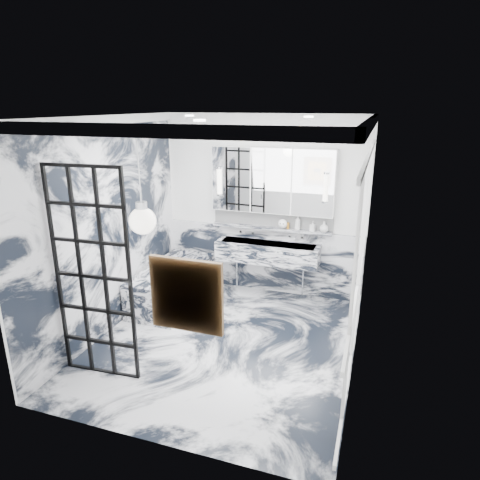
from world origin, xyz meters
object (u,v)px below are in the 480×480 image
(trough_sink, at_px, (268,252))
(bathtub, at_px, (173,285))
(crittall_door, at_px, (93,277))
(mirror_cabinet, at_px, (272,181))

(trough_sink, distance_m, bathtub, 1.55)
(crittall_door, xyz_separation_m, bathtub, (-0.07, 1.92, -0.90))
(mirror_cabinet, xyz_separation_m, bathtub, (-1.32, -0.83, -1.54))
(trough_sink, xyz_separation_m, mirror_cabinet, (-0.00, 0.17, 1.09))
(crittall_door, height_order, bathtub, crittall_door)
(crittall_door, bearing_deg, mirror_cabinet, 62.35)
(crittall_door, distance_m, trough_sink, 2.90)
(crittall_door, xyz_separation_m, mirror_cabinet, (1.25, 2.75, 0.64))
(crittall_door, height_order, trough_sink, crittall_door)
(mirror_cabinet, height_order, bathtub, mirror_cabinet)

